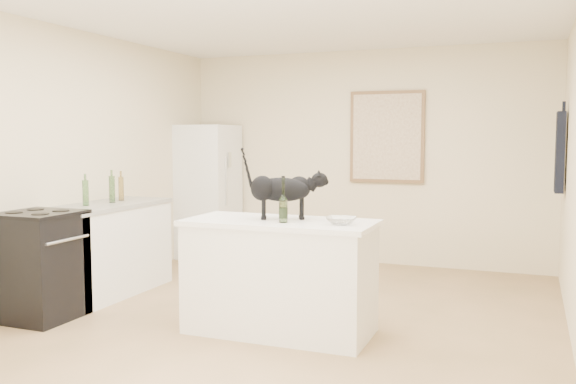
{
  "coord_description": "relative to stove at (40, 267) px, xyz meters",
  "views": [
    {
      "loc": [
        1.92,
        -4.66,
        1.56
      ],
      "look_at": [
        0.15,
        -0.15,
        1.12
      ],
      "focal_mm": 38.62,
      "sensor_mm": 36.0,
      "label": 1
    }
  ],
  "objects": [
    {
      "name": "floor",
      "position": [
        1.95,
        0.6,
        -0.45
      ],
      "size": [
        5.5,
        5.5,
        0.0
      ],
      "primitive_type": "plane",
      "color": "tan",
      "rests_on": "ground"
    },
    {
      "name": "ceiling",
      "position": [
        1.95,
        0.6,
        2.15
      ],
      "size": [
        5.5,
        5.5,
        0.0
      ],
      "primitive_type": "plane",
      "rotation": [
        3.14,
        0.0,
        0.0
      ],
      "color": "white",
      "rests_on": "ground"
    },
    {
      "name": "wall_back",
      "position": [
        1.95,
        3.35,
        0.85
      ],
      "size": [
        4.5,
        0.0,
        4.5
      ],
      "primitive_type": "plane",
      "rotation": [
        1.57,
        0.0,
        0.0
      ],
      "color": "beige",
      "rests_on": "ground"
    },
    {
      "name": "wall_front",
      "position": [
        1.95,
        -2.15,
        0.85
      ],
      "size": [
        4.5,
        0.0,
        4.5
      ],
      "primitive_type": "plane",
      "rotation": [
        -1.57,
        0.0,
        0.0
      ],
      "color": "beige",
      "rests_on": "ground"
    },
    {
      "name": "wall_left",
      "position": [
        -0.3,
        0.6,
        0.85
      ],
      "size": [
        0.0,
        5.5,
        5.5
      ],
      "primitive_type": "plane",
      "rotation": [
        1.57,
        0.0,
        1.57
      ],
      "color": "beige",
      "rests_on": "ground"
    },
    {
      "name": "island_base",
      "position": [
        2.05,
        0.4,
        -0.02
      ],
      "size": [
        1.44,
        0.67,
        0.86
      ],
      "primitive_type": "cube",
      "color": "white",
      "rests_on": "floor"
    },
    {
      "name": "island_top",
      "position": [
        2.05,
        0.4,
        0.43
      ],
      "size": [
        1.5,
        0.7,
        0.04
      ],
      "primitive_type": "cube",
      "color": "white",
      "rests_on": "island_base"
    },
    {
      "name": "left_cabinets",
      "position": [
        0.0,
        0.9,
        -0.02
      ],
      "size": [
        0.6,
        1.4,
        0.86
      ],
      "primitive_type": "cube",
      "color": "white",
      "rests_on": "floor"
    },
    {
      "name": "left_countertop",
      "position": [
        0.0,
        0.9,
        0.43
      ],
      "size": [
        0.62,
        1.44,
        0.04
      ],
      "primitive_type": "cube",
      "color": "gray",
      "rests_on": "left_cabinets"
    },
    {
      "name": "stove",
      "position": [
        0.0,
        0.0,
        0.0
      ],
      "size": [
        0.6,
        0.6,
        0.9
      ],
      "primitive_type": "cube",
      "color": "black",
      "rests_on": "floor"
    },
    {
      "name": "fridge",
      "position": [
        0.0,
        2.95,
        0.4
      ],
      "size": [
        0.68,
        0.68,
        1.7
      ],
      "primitive_type": "cube",
      "color": "white",
      "rests_on": "floor"
    },
    {
      "name": "artwork_frame",
      "position": [
        2.25,
        3.32,
        1.1
      ],
      "size": [
        0.9,
        0.03,
        1.1
      ],
      "primitive_type": "cube",
      "color": "brown",
      "rests_on": "wall_back"
    },
    {
      "name": "artwork_canvas",
      "position": [
        2.25,
        3.3,
        1.1
      ],
      "size": [
        0.82,
        0.0,
        1.02
      ],
      "primitive_type": "cube",
      "color": "beige",
      "rests_on": "wall_back"
    },
    {
      "name": "hanging_garment",
      "position": [
        4.14,
        2.65,
        0.95
      ],
      "size": [
        0.08,
        0.34,
        0.8
      ],
      "primitive_type": "cube",
      "color": "black",
      "rests_on": "wall_right"
    },
    {
      "name": "black_cat",
      "position": [
        2.04,
        0.47,
        0.66
      ],
      "size": [
        0.63,
        0.4,
        0.42
      ],
      "primitive_type": null,
      "rotation": [
        0.0,
        0.0,
        0.4
      ],
      "color": "black",
      "rests_on": "island_top"
    },
    {
      "name": "wine_bottle",
      "position": [
        2.13,
        0.29,
        0.61
      ],
      "size": [
        0.07,
        0.07,
        0.31
      ],
      "primitive_type": "cylinder",
      "rotation": [
        0.0,
        0.0,
        0.03
      ],
      "color": "#315020",
      "rests_on": "island_top"
    },
    {
      "name": "glass_bowl",
      "position": [
        2.57,
        0.35,
        0.48
      ],
      "size": [
        0.26,
        0.26,
        0.06
      ],
      "primitive_type": "imported",
      "rotation": [
        0.0,
        0.0,
        0.13
      ],
      "color": "white",
      "rests_on": "island_top"
    },
    {
      "name": "fridge_paper",
      "position": [
        0.34,
        2.93,
        0.81
      ],
      "size": [
        0.03,
        0.15,
        0.19
      ],
      "primitive_type": "cube",
      "rotation": [
        0.0,
        0.0,
        0.18
      ],
      "color": "beige",
      "rests_on": "fridge"
    },
    {
      "name": "counter_bottle_cluster",
      "position": [
        -0.02,
        0.94,
        0.58
      ],
      "size": [
        0.12,
        0.58,
        0.27
      ],
      "color": "#1F5B1F",
      "rests_on": "left_countertop"
    }
  ]
}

